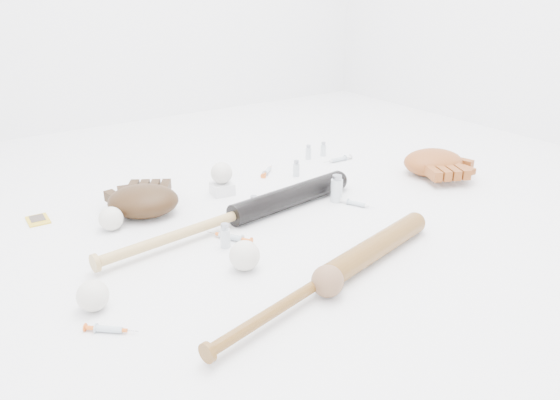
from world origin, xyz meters
TOP-DOWN VIEW (x-y plane):
  - bat_dark at (-0.19, 0.04)m, footprint 0.99×0.20m
  - bat_wood at (-0.17, -0.41)m, footprint 0.88×0.27m
  - glove_dark at (-0.40, 0.29)m, footprint 0.38×0.38m
  - glove_tan at (0.70, 0.02)m, footprint 0.37×0.37m
  - trading_card at (-0.70, 0.43)m, footprint 0.07×0.09m
  - pedestal at (-0.09, 0.30)m, footprint 0.08×0.08m
  - baseball_on_pedestal at (-0.09, 0.30)m, footprint 0.08×0.08m
  - baseball_left at (-0.70, -0.17)m, footprint 0.08×0.08m
  - baseball_upper at (-0.52, 0.23)m, footprint 0.08×0.08m
  - baseball_mid at (-0.31, -0.21)m, footprint 0.08×0.08m
  - baseball_aged at (-0.20, -0.44)m, footprint 0.08×0.08m
  - syringe_0 at (-0.70, -0.28)m, footprint 0.12×0.11m
  - syringe_1 at (-0.25, -0.04)m, footprint 0.11×0.16m
  - syringe_2 at (0.16, 0.40)m, footprint 0.13×0.12m
  - syringe_3 at (0.23, -0.05)m, footprint 0.08×0.14m
  - syringe_4 at (0.49, 0.35)m, footprint 0.16×0.03m
  - vial_0 at (0.41, 0.45)m, footprint 0.02×0.02m
  - vial_1 at (0.24, 0.31)m, footprint 0.03×0.03m
  - vial_2 at (-0.10, 0.07)m, footprint 0.03×0.03m
  - vial_3 at (0.20, 0.02)m, footprint 0.04×0.04m
  - vial_4 at (-0.29, -0.07)m, footprint 0.03×0.03m
  - vial_5 at (0.49, 0.45)m, footprint 0.02×0.02m

SIDE VIEW (x-z plane):
  - trading_card at x=-0.70m, z-range 0.00..0.01m
  - syringe_0 at x=-0.70m, z-range 0.00..0.02m
  - syringe_3 at x=0.23m, z-range 0.00..0.02m
  - syringe_2 at x=0.16m, z-range 0.00..0.02m
  - syringe_4 at x=0.49m, z-range 0.00..0.02m
  - syringe_1 at x=-0.25m, z-range 0.00..0.02m
  - pedestal at x=-0.09m, z-range 0.00..0.04m
  - vial_5 at x=0.49m, z-range 0.00..0.06m
  - vial_0 at x=0.41m, z-range 0.00..0.06m
  - vial_1 at x=0.24m, z-range 0.00..0.07m
  - bat_wood at x=-0.17m, z-range 0.00..0.07m
  - vial_2 at x=-0.10m, z-range 0.00..0.07m
  - bat_dark at x=-0.19m, z-range 0.00..0.07m
  - vial_4 at x=-0.29m, z-range 0.00..0.07m
  - baseball_upper at x=-0.52m, z-range 0.00..0.08m
  - baseball_left at x=-0.70m, z-range 0.00..0.08m
  - baseball_aged at x=-0.20m, z-range 0.00..0.08m
  - baseball_mid at x=-0.31m, z-range 0.00..0.08m
  - vial_3 at x=0.20m, z-range 0.00..0.10m
  - glove_dark at x=-0.40m, z-range 0.00..0.10m
  - glove_tan at x=0.70m, z-range 0.00..0.10m
  - baseball_on_pedestal at x=-0.09m, z-range 0.04..0.12m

